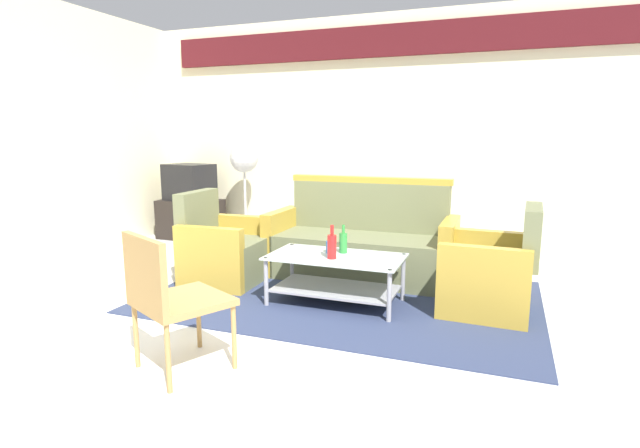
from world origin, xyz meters
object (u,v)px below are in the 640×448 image
Objects in this scene: armchair_right at (491,276)px; wicker_chair at (168,293)px; tv_stand at (191,219)px; bottle_red at (332,246)px; cup at (331,247)px; television at (189,182)px; bottle_green at (343,242)px; pedestal_fan at (244,164)px; couch at (361,246)px; coffee_table at (336,272)px; armchair_left at (224,252)px.

armchair_right reaches higher than wicker_chair.
wicker_chair is (2.17, -3.30, 0.23)m from tv_stand.
bottle_red reaches higher than cup.
television reaches higher than armchair_right.
pedestal_fan is at bearing 137.50° from bottle_green.
coffee_table is (0.02, -0.83, -0.04)m from couch.
cup is at bearing 157.56° from television.
cup is 0.12× the size of wicker_chair.
armchair_left is 2.18m from tv_stand.
cup is at bearing 112.10° from bottle_red.
tv_stand is at bearing 90.00° from television.
cup is at bearing 131.24° from coffee_table.
armchair_right is 3.55m from pedestal_fan.
tv_stand is 0.50m from television.
coffee_table is 3.25m from tv_stand.
television is 0.85m from pedestal_fan.
cup is (-0.10, -0.04, -0.04)m from bottle_green.
armchair_right is at bearing 89.08° from armchair_left.
pedestal_fan reaches higher than armchair_right.
armchair_right is at bearing -21.57° from tv_stand.
couch is at bearing 91.26° from coffee_table.
coffee_table is at bearing -34.05° from tv_stand.
couch is 0.94m from bottle_red.
pedestal_fan is at bearing 138.48° from wicker_chair.
armchair_left reaches higher than bottle_green.
cup is at bearing -156.72° from bottle_green.
television is (-2.69, 1.91, 0.25)m from bottle_red.
wicker_chair reaches higher than cup.
cup is 1.63m from wicker_chair.
couch is 1.42× the size of pedestal_fan.
wicker_chair is at bearing 134.46° from television.
armchair_right is 2.47m from wicker_chair.
couch is 18.01× the size of cup.
coffee_table is 3.28m from television.
bottle_red is 2.72× the size of cup.
armchair_right is at bearing 155.80° from couch.
bottle_red is at bearing 72.93° from armchair_left.
couch is 2.25× the size of tv_stand.
television is (-2.69, 1.82, 0.49)m from coffee_table.
wicker_chair is (-0.52, -1.49, 0.22)m from coffee_table.
pedestal_fan is (-1.81, 1.78, 0.55)m from cup.
armchair_right is 1.21m from bottle_green.
armchair_left is at bearing 138.17° from wicker_chair.
wicker_chair is (2.17, -3.31, -0.27)m from television.
pedestal_fan reaches higher than cup.
tv_stand is 3.96m from wicker_chair.
cup is at bearing 80.52° from armchair_left.
tv_stand is at bearing -20.18° from couch.
bottle_red is at bearing -46.23° from pedestal_fan.
armchair_left is (-1.18, -0.60, -0.03)m from couch.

